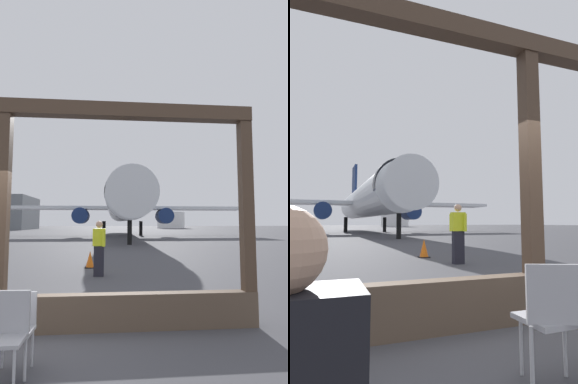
# 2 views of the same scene
# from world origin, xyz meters

# --- Properties ---
(ground_plane) EXTENTS (220.00, 220.00, 0.00)m
(ground_plane) POSITION_xyz_m (0.00, 40.00, 0.00)
(ground_plane) COLOR #424247
(window_frame) EXTENTS (8.22, 0.24, 3.68)m
(window_frame) POSITION_xyz_m (0.00, 0.00, 1.36)
(window_frame) COLOR brown
(window_frame) RESTS_ON ground
(cafe_chair_window_left) EXTENTS (0.41, 0.41, 0.95)m
(cafe_chair_window_left) POSITION_xyz_m (0.64, -1.59, 0.57)
(cafe_chair_window_left) COLOR #B2B2B7
(cafe_chair_window_left) RESTS_ON ground
(cafe_chair_aisle_right) EXTENTS (0.40, 0.40, 0.86)m
(cafe_chair_aisle_right) POSITION_xyz_m (0.64, -1.25, 0.52)
(cafe_chair_aisle_right) COLOR #B2B2B7
(cafe_chair_aisle_right) RESTS_ON ground
(airplane) EXTENTS (31.10, 36.83, 10.75)m
(airplane) POSITION_xyz_m (3.07, 33.86, 3.80)
(airplane) COLOR silver
(airplane) RESTS_ON ground
(ground_crew_worker) EXTENTS (0.40, 0.47, 1.74)m
(ground_crew_worker) POSITION_xyz_m (1.32, 5.08, 0.90)
(ground_crew_worker) COLOR black
(ground_crew_worker) RESTS_ON ground
(traffic_cone) EXTENTS (0.36, 0.36, 0.63)m
(traffic_cone) POSITION_xyz_m (0.92, 7.00, 0.30)
(traffic_cone) COLOR orange
(traffic_cone) RESTS_ON ground
(fuel_storage_tank) EXTENTS (8.29, 8.29, 4.81)m
(fuel_storage_tank) POSITION_xyz_m (19.38, 89.31, 2.41)
(fuel_storage_tank) COLOR white
(fuel_storage_tank) RESTS_ON ground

